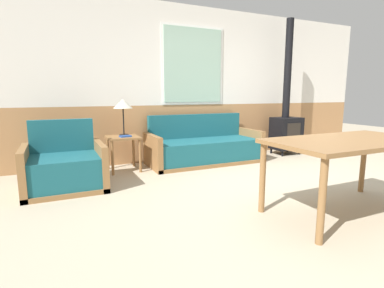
% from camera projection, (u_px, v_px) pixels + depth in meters
% --- Properties ---
extents(ground_plane, '(16.00, 16.00, 0.00)m').
position_uv_depth(ground_plane, '(317.00, 198.00, 3.45)').
color(ground_plane, '#B2A58C').
extents(wall_back, '(7.20, 0.09, 2.70)m').
position_uv_depth(wall_back, '(210.00, 84.00, 5.56)').
color(wall_back, '#AD7A4C').
rests_on(wall_back, ground_plane).
extents(couch, '(1.94, 0.80, 0.82)m').
position_uv_depth(couch, '(204.00, 148.00, 5.16)').
color(couch, olive).
rests_on(couch, ground_plane).
extents(armchair, '(0.95, 0.82, 0.85)m').
position_uv_depth(armchair, '(65.00, 169.00, 3.74)').
color(armchair, olive).
rests_on(armchair, ground_plane).
extents(side_table, '(0.47, 0.47, 0.54)m').
position_uv_depth(side_table, '(123.00, 143.00, 4.60)').
color(side_table, olive).
rests_on(side_table, ground_plane).
extents(table_lamp, '(0.29, 0.29, 0.57)m').
position_uv_depth(table_lamp, '(123.00, 105.00, 4.59)').
color(table_lamp, black).
rests_on(table_lamp, side_table).
extents(book_stack, '(0.18, 0.13, 0.02)m').
position_uv_depth(book_stack, '(125.00, 136.00, 4.52)').
color(book_stack, '#234799').
rests_on(book_stack, side_table).
extents(dining_table, '(1.62, 0.85, 0.75)m').
position_uv_depth(dining_table, '(350.00, 147.00, 2.92)').
color(dining_table, olive).
rests_on(dining_table, ground_plane).
extents(wood_stove, '(0.53, 0.42, 2.57)m').
position_uv_depth(wood_stove, '(286.00, 121.00, 5.87)').
color(wood_stove, black).
rests_on(wood_stove, ground_plane).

